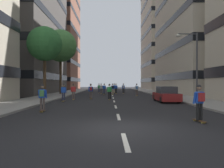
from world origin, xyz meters
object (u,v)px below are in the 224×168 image
(streetlamp_right, at_px, (193,59))
(skater_12, at_px, (109,91))
(skater_7, at_px, (99,88))
(skater_1, at_px, (137,89))
(skater_9, at_px, (91,90))
(skater_0, at_px, (200,101))
(parked_car_near, at_px, (166,95))
(skater_8, at_px, (101,88))
(skater_13, at_px, (104,88))
(street_tree_near, at_px, (61,46))
(skater_4, at_px, (113,88))
(skater_11, at_px, (63,92))
(skater_6, at_px, (116,88))
(skater_2, at_px, (42,96))
(skater_3, at_px, (114,88))
(street_tree_mid, at_px, (45,44))
(skater_5, at_px, (73,91))
(skater_10, at_px, (123,88))

(streetlamp_right, bearing_deg, skater_12, 157.80)
(skater_7, bearing_deg, skater_1, -57.04)
(skater_1, distance_m, skater_7, 10.83)
(skater_1, distance_m, skater_9, 8.64)
(streetlamp_right, distance_m, skater_12, 9.19)
(skater_0, relative_size, skater_1, 1.00)
(parked_car_near, xyz_separation_m, skater_8, (-6.96, 16.07, 0.29))
(skater_0, relative_size, skater_13, 1.00)
(street_tree_near, xyz_separation_m, skater_4, (8.35, -0.29, -6.79))
(skater_7, bearing_deg, skater_11, -98.36)
(skater_7, distance_m, skater_8, 3.18)
(skater_6, height_order, skater_8, same)
(skater_11, bearing_deg, skater_4, 67.62)
(skater_9, bearing_deg, skater_2, -100.94)
(skater_12, relative_size, skater_13, 1.00)
(skater_3, relative_size, skater_9, 1.00)
(streetlamp_right, xyz_separation_m, skater_4, (-7.45, 13.89, -3.12))
(street_tree_near, distance_m, skater_12, 15.06)
(skater_0, bearing_deg, skater_6, 96.39)
(street_tree_mid, bearing_deg, street_tree_near, 90.00)
(streetlamp_right, xyz_separation_m, skater_2, (-12.33, -6.56, -3.12))
(skater_5, distance_m, skater_10, 16.04)
(skater_3, xyz_separation_m, skater_5, (-4.96, -16.65, 0.00))
(skater_6, bearing_deg, skater_7, 136.46)
(skater_2, height_order, skater_13, same)
(street_tree_near, distance_m, skater_10, 12.97)
(street_tree_near, bearing_deg, streetlamp_right, -41.92)
(streetlamp_right, distance_m, skater_6, 18.48)
(skater_2, bearing_deg, skater_11, 92.20)
(skater_3, relative_size, skater_4, 1.00)
(street_tree_near, distance_m, skater_13, 9.79)
(skater_0, relative_size, skater_4, 1.00)
(skater_7, relative_size, skater_9, 1.00)
(street_tree_mid, xyz_separation_m, skater_1, (11.78, 5.09, -5.53))
(skater_2, relative_size, skater_7, 1.00)
(skater_10, bearing_deg, skater_2, -105.54)
(skater_0, height_order, skater_6, same)
(skater_8, bearing_deg, skater_10, 20.10)
(skater_6, xyz_separation_m, skater_13, (-2.00, -1.80, 0.00))
(parked_car_near, bearing_deg, skater_2, -144.11)
(streetlamp_right, distance_m, skater_4, 16.07)
(street_tree_near, distance_m, skater_4, 10.76)
(skater_2, height_order, skater_3, same)
(skater_0, relative_size, skater_6, 1.00)
(skater_3, bearing_deg, streetlamp_right, -70.73)
(street_tree_near, height_order, skater_10, street_tree_near)
(parked_car_near, distance_m, skater_9, 8.73)
(skater_3, bearing_deg, skater_13, -109.72)
(skater_9, bearing_deg, skater_11, -126.58)
(parked_car_near, distance_m, skater_5, 9.98)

